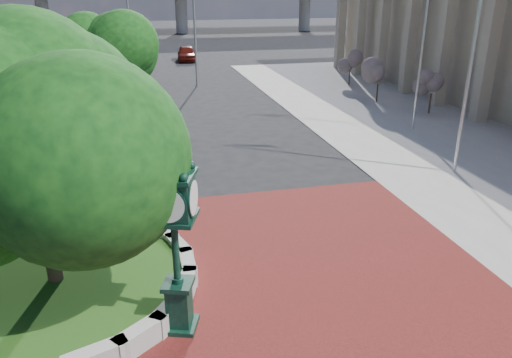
% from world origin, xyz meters
% --- Properties ---
extents(ground, '(200.00, 200.00, 0.00)m').
position_xyz_m(ground, '(0.00, 0.00, 0.00)').
color(ground, black).
rests_on(ground, ground).
extents(plaza, '(12.00, 12.00, 0.04)m').
position_xyz_m(plaza, '(0.00, -1.00, 0.02)').
color(plaza, '#5E1B16').
rests_on(plaza, ground).
extents(sidewalk, '(20.00, 50.00, 0.04)m').
position_xyz_m(sidewalk, '(16.00, 10.00, 0.02)').
color(sidewalk, '#9E9B93').
rests_on(sidewalk, ground).
extents(planter_wall, '(2.96, 6.77, 0.54)m').
position_xyz_m(planter_wall, '(-2.71, -0.00, 0.27)').
color(planter_wall, '#9E9B93').
rests_on(planter_wall, ground).
extents(grass_bed, '(6.10, 6.10, 0.40)m').
position_xyz_m(grass_bed, '(-5.00, 0.00, 0.20)').
color(grass_bed, '#1C4112').
rests_on(grass_bed, ground).
extents(tree_planter, '(5.20, 5.20, 6.33)m').
position_xyz_m(tree_planter, '(-5.00, 0.00, 3.72)').
color(tree_planter, '#38281C').
rests_on(tree_planter, ground).
extents(tree_street, '(4.40, 4.40, 5.45)m').
position_xyz_m(tree_street, '(-4.00, 18.00, 3.24)').
color(tree_street, '#38281C').
rests_on(tree_street, ground).
extents(post_clock, '(1.08, 1.08, 4.23)m').
position_xyz_m(post_clock, '(-2.20, -2.06, 2.33)').
color(post_clock, black).
rests_on(post_clock, ground).
extents(parked_car, '(2.04, 4.44, 1.48)m').
position_xyz_m(parked_car, '(2.42, 39.41, 0.74)').
color(parked_car, '#51120B').
rests_on(parked_car, ground).
extents(flagpole_a, '(1.75, 0.47, 11.39)m').
position_xyz_m(flagpole_a, '(9.54, 5.24, 5.84)').
color(flagpole_a, silver).
rests_on(flagpole_a, ground).
extents(flagpole_b, '(1.54, 0.41, 9.99)m').
position_xyz_m(flagpole_b, '(11.20, 11.38, 5.12)').
color(flagpole_b, silver).
rests_on(flagpole_b, ground).
extents(street_lamp_near, '(2.02, 0.87, 9.31)m').
position_xyz_m(street_lamp_near, '(1.98, 26.18, 5.46)').
color(street_lamp_near, slate).
rests_on(street_lamp_near, ground).
extents(shrub_near, '(1.20, 1.20, 2.20)m').
position_xyz_m(shrub_near, '(13.88, 14.23, 1.59)').
color(shrub_near, '#38281C').
rests_on(shrub_near, ground).
extents(shrub_mid, '(1.20, 1.20, 2.20)m').
position_xyz_m(shrub_mid, '(12.26, 17.73, 1.59)').
color(shrub_mid, '#38281C').
rests_on(shrub_mid, ground).
extents(shrub_far, '(1.20, 1.20, 2.20)m').
position_xyz_m(shrub_far, '(12.92, 23.64, 1.59)').
color(shrub_far, '#38281C').
rests_on(shrub_far, ground).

